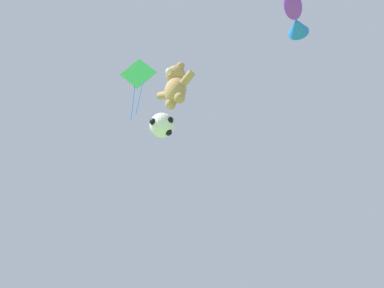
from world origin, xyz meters
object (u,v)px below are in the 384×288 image
Objects in this scene: soccer_ball_kite at (162,125)px; diamond_kite at (138,77)px; fish_kite_violet at (295,16)px; teddy_bear_kite at (175,86)px.

diamond_kite is at bearing 173.43° from soccer_ball_kite.
soccer_ball_kite is at bearing -6.57° from diamond_kite.
fish_kite_violet is at bearing 19.85° from diamond_kite.
fish_kite_violet reaches higher than teddy_bear_kite.
teddy_bear_kite is 3.08m from diamond_kite.
soccer_ball_kite is 3.92m from diamond_kite.
teddy_bear_kite is 4.63m from fish_kite_violet.
diamond_kite is at bearing -160.15° from fish_kite_violet.
diamond_kite reaches higher than soccer_ball_kite.
teddy_bear_kite reaches higher than soccer_ball_kite.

